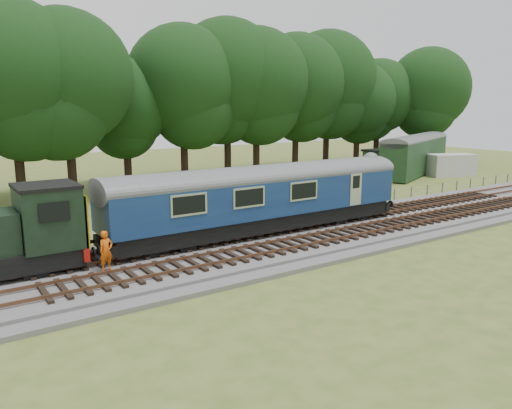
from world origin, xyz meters
TOP-DOWN VIEW (x-y plane):
  - ground at (0.00, 0.00)m, footprint 120.00×120.00m
  - ballast at (0.00, 0.00)m, footprint 70.00×7.00m
  - track_north at (0.00, 1.40)m, footprint 67.20×2.40m
  - track_south at (0.00, -1.60)m, footprint 67.20×2.40m
  - fence at (0.00, 4.50)m, footprint 64.00×0.12m
  - tree_line at (0.00, 22.00)m, footprint 70.00×8.00m
  - dmu_railcar at (-4.65, 1.40)m, footprint 18.05×2.86m
  - worker at (-13.96, -0.23)m, footprint 0.74×0.59m
  - parked_coach at (24.71, 14.23)m, footprint 16.16×9.13m
  - shed at (20.34, 14.82)m, footprint 3.54×3.54m
  - caravan at (26.49, 11.03)m, footprint 5.25×3.90m

SIDE VIEW (x-z plane):
  - ground at x=0.00m, z-range 0.00..0.00m
  - fence at x=0.00m, z-range -0.50..0.50m
  - tree_line at x=0.00m, z-range -9.00..9.00m
  - ballast at x=0.00m, z-range 0.00..0.35m
  - track_north at x=0.00m, z-range 0.31..0.52m
  - track_south at x=0.00m, z-range 0.31..0.52m
  - caravan at x=26.49m, z-range 0.00..2.31m
  - worker at x=-13.96m, z-range 0.35..2.11m
  - shed at x=20.34m, z-range 0.02..2.85m
  - parked_coach at x=24.71m, z-range 0.26..4.44m
  - dmu_railcar at x=-4.65m, z-range 0.67..4.54m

